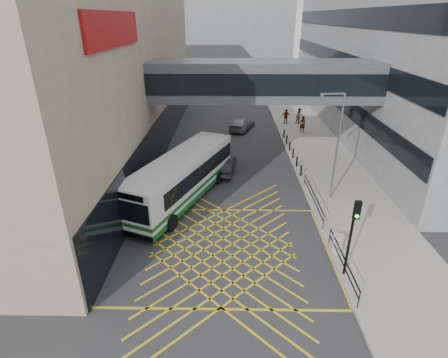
{
  "coord_description": "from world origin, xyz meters",
  "views": [
    {
      "loc": [
        0.33,
        -16.4,
        12.14
      ],
      "look_at": [
        0.0,
        4.0,
        2.6
      ],
      "focal_mm": 28.0,
      "sensor_mm": 36.0,
      "label": 1
    }
  ],
  "objects_px": {
    "bus": "(183,176)",
    "pedestrian_c": "(286,116)",
    "car_dark": "(225,165)",
    "car_silver": "(242,123)",
    "car_white": "(154,214)",
    "pedestrian_a": "(302,124)",
    "pedestrian_b": "(299,116)",
    "litter_bin": "(338,243)",
    "street_lamp": "(336,141)",
    "traffic_light": "(353,228)"
  },
  "relations": [
    {
      "from": "pedestrian_c",
      "to": "car_dark",
      "type": "bearing_deg",
      "value": 67.57
    },
    {
      "from": "car_white",
      "to": "car_silver",
      "type": "relative_size",
      "value": 0.82
    },
    {
      "from": "car_dark",
      "to": "traffic_light",
      "type": "bearing_deg",
      "value": 122.56
    },
    {
      "from": "street_lamp",
      "to": "car_silver",
      "type": "bearing_deg",
      "value": 103.41
    },
    {
      "from": "street_lamp",
      "to": "pedestrian_b",
      "type": "bearing_deg",
      "value": 81.11
    },
    {
      "from": "bus",
      "to": "pedestrian_c",
      "type": "height_order",
      "value": "bus"
    },
    {
      "from": "bus",
      "to": "car_white",
      "type": "distance_m",
      "value": 3.81
    },
    {
      "from": "car_silver",
      "to": "bus",
      "type": "bearing_deg",
      "value": 95.03
    },
    {
      "from": "car_silver",
      "to": "pedestrian_c",
      "type": "bearing_deg",
      "value": -139.16
    },
    {
      "from": "pedestrian_c",
      "to": "pedestrian_b",
      "type": "bearing_deg",
      "value": -174.08
    },
    {
      "from": "car_white",
      "to": "pedestrian_c",
      "type": "distance_m",
      "value": 25.43
    },
    {
      "from": "litter_bin",
      "to": "pedestrian_b",
      "type": "xyz_separation_m",
      "value": [
        2.44,
        25.71,
        0.45
      ]
    },
    {
      "from": "car_silver",
      "to": "street_lamp",
      "type": "xyz_separation_m",
      "value": [
        5.73,
        -17.22,
        3.71
      ]
    },
    {
      "from": "litter_bin",
      "to": "bus",
      "type": "bearing_deg",
      "value": 145.76
    },
    {
      "from": "car_white",
      "to": "pedestrian_a",
      "type": "bearing_deg",
      "value": -132.33
    },
    {
      "from": "car_white",
      "to": "street_lamp",
      "type": "relative_size",
      "value": 0.52
    },
    {
      "from": "bus",
      "to": "pedestrian_c",
      "type": "relative_size",
      "value": 6.71
    },
    {
      "from": "litter_bin",
      "to": "pedestrian_b",
      "type": "height_order",
      "value": "pedestrian_b"
    },
    {
      "from": "litter_bin",
      "to": "street_lamp",
      "type": "bearing_deg",
      "value": 80.04
    },
    {
      "from": "car_dark",
      "to": "car_silver",
      "type": "xyz_separation_m",
      "value": [
        1.83,
        12.55,
        0.05
      ]
    },
    {
      "from": "pedestrian_b",
      "to": "litter_bin",
      "type": "bearing_deg",
      "value": -127.01
    },
    {
      "from": "car_silver",
      "to": "traffic_light",
      "type": "relative_size",
      "value": 1.11
    },
    {
      "from": "traffic_light",
      "to": "pedestrian_c",
      "type": "distance_m",
      "value": 27.77
    },
    {
      "from": "car_dark",
      "to": "street_lamp",
      "type": "height_order",
      "value": "street_lamp"
    },
    {
      "from": "street_lamp",
      "to": "bus",
      "type": "bearing_deg",
      "value": 175.24
    },
    {
      "from": "car_dark",
      "to": "street_lamp",
      "type": "relative_size",
      "value": 0.59
    },
    {
      "from": "car_silver",
      "to": "litter_bin",
      "type": "distance_m",
      "value": 24.09
    },
    {
      "from": "bus",
      "to": "car_dark",
      "type": "xyz_separation_m",
      "value": [
        2.95,
        4.71,
        -1.09
      ]
    },
    {
      "from": "car_dark",
      "to": "car_silver",
      "type": "distance_m",
      "value": 12.68
    },
    {
      "from": "car_silver",
      "to": "pedestrian_c",
      "type": "distance_m",
      "value": 5.79
    },
    {
      "from": "street_lamp",
      "to": "pedestrian_b",
      "type": "distance_m",
      "value": 19.61
    },
    {
      "from": "car_dark",
      "to": "litter_bin",
      "type": "height_order",
      "value": "car_dark"
    },
    {
      "from": "car_white",
      "to": "street_lamp",
      "type": "xyz_separation_m",
      "value": [
        12.04,
        3.34,
        3.83
      ]
    },
    {
      "from": "traffic_light",
      "to": "pedestrian_a",
      "type": "xyz_separation_m",
      "value": [
        2.3,
        24.18,
        -1.89
      ]
    },
    {
      "from": "car_dark",
      "to": "litter_bin",
      "type": "bearing_deg",
      "value": 127.12
    },
    {
      "from": "traffic_light",
      "to": "pedestrian_c",
      "type": "relative_size",
      "value": 2.43
    },
    {
      "from": "car_white",
      "to": "pedestrian_b",
      "type": "distance_m",
      "value": 26.26
    },
    {
      "from": "bus",
      "to": "pedestrian_a",
      "type": "bearing_deg",
      "value": 75.96
    },
    {
      "from": "litter_bin",
      "to": "pedestrian_a",
      "type": "bearing_deg",
      "value": 84.48
    },
    {
      "from": "car_silver",
      "to": "pedestrian_c",
      "type": "relative_size",
      "value": 2.68
    },
    {
      "from": "car_dark",
      "to": "pedestrian_b",
      "type": "height_order",
      "value": "pedestrian_b"
    },
    {
      "from": "pedestrian_b",
      "to": "pedestrian_a",
      "type": "bearing_deg",
      "value": -126.38
    },
    {
      "from": "pedestrian_a",
      "to": "pedestrian_c",
      "type": "distance_m",
      "value": 3.74
    },
    {
      "from": "car_white",
      "to": "pedestrian_b",
      "type": "bearing_deg",
      "value": -128.49
    },
    {
      "from": "car_silver",
      "to": "pedestrian_b",
      "type": "bearing_deg",
      "value": -143.18
    },
    {
      "from": "litter_bin",
      "to": "car_dark",
      "type": "bearing_deg",
      "value": 120.09
    },
    {
      "from": "traffic_light",
      "to": "litter_bin",
      "type": "bearing_deg",
      "value": 87.27
    },
    {
      "from": "pedestrian_b",
      "to": "pedestrian_c",
      "type": "height_order",
      "value": "pedestrian_b"
    },
    {
      "from": "pedestrian_a",
      "to": "pedestrian_b",
      "type": "distance_m",
      "value": 3.56
    },
    {
      "from": "pedestrian_a",
      "to": "pedestrian_c",
      "type": "relative_size",
      "value": 1.05
    }
  ]
}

